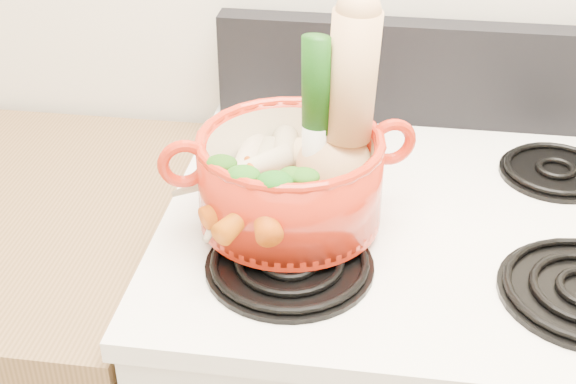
# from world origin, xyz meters

# --- Properties ---
(cooktop) EXTENTS (0.78, 0.67, 0.03)m
(cooktop) POSITION_xyz_m (0.00, 1.40, 0.93)
(cooktop) COLOR white
(cooktop) RESTS_ON stove_body
(control_backsplash) EXTENTS (0.76, 0.05, 0.18)m
(control_backsplash) POSITION_xyz_m (0.00, 1.70, 1.04)
(control_backsplash) COLOR black
(control_backsplash) RESTS_ON cooktop
(burner_front_left) EXTENTS (0.22, 0.22, 0.02)m
(burner_front_left) POSITION_xyz_m (-0.19, 1.24, 0.96)
(burner_front_left) COLOR black
(burner_front_left) RESTS_ON cooktop
(burner_back_left) EXTENTS (0.17, 0.17, 0.02)m
(burner_back_left) POSITION_xyz_m (-0.19, 1.54, 0.96)
(burner_back_left) COLOR black
(burner_back_left) RESTS_ON cooktop
(burner_back_right) EXTENTS (0.17, 0.17, 0.02)m
(burner_back_right) POSITION_xyz_m (0.19, 1.54, 0.96)
(burner_back_right) COLOR black
(burner_back_right) RESTS_ON cooktop
(dutch_oven) EXTENTS (0.33, 0.33, 0.12)m
(dutch_oven) POSITION_xyz_m (-0.20, 1.33, 1.03)
(dutch_oven) COLOR red
(dutch_oven) RESTS_ON burner_front_left
(pot_handle_left) EXTENTS (0.07, 0.04, 0.07)m
(pot_handle_left) POSITION_xyz_m (-0.34, 1.28, 1.07)
(pot_handle_left) COLOR red
(pot_handle_left) RESTS_ON dutch_oven
(pot_handle_right) EXTENTS (0.07, 0.04, 0.07)m
(pot_handle_right) POSITION_xyz_m (-0.07, 1.38, 1.07)
(pot_handle_right) COLOR red
(pot_handle_right) RESTS_ON dutch_oven
(squash) EXTENTS (0.15, 0.15, 0.28)m
(squash) POSITION_xyz_m (-0.12, 1.36, 1.13)
(squash) COLOR tan
(squash) RESTS_ON dutch_oven
(leek) EXTENTS (0.05, 0.05, 0.25)m
(leek) POSITION_xyz_m (-0.17, 1.35, 1.12)
(leek) COLOR white
(leek) RESTS_ON dutch_oven
(ginger) EXTENTS (0.10, 0.08, 0.05)m
(ginger) POSITION_xyz_m (-0.19, 1.42, 1.02)
(ginger) COLOR #D9B986
(ginger) RESTS_ON dutch_oven
(parsnip_0) EXTENTS (0.08, 0.25, 0.07)m
(parsnip_0) POSITION_xyz_m (-0.28, 1.34, 1.02)
(parsnip_0) COLOR beige
(parsnip_0) RESTS_ON dutch_oven
(parsnip_1) EXTENTS (0.06, 0.18, 0.05)m
(parsnip_1) POSITION_xyz_m (-0.26, 1.34, 1.02)
(parsnip_1) COLOR beige
(parsnip_1) RESTS_ON dutch_oven
(parsnip_2) EXTENTS (0.06, 0.20, 0.06)m
(parsnip_2) POSITION_xyz_m (-0.22, 1.36, 1.03)
(parsnip_2) COLOR beige
(parsnip_2) RESTS_ON dutch_oven
(parsnip_3) EXTENTS (0.17, 0.12, 0.05)m
(parsnip_3) POSITION_xyz_m (-0.28, 1.33, 1.04)
(parsnip_3) COLOR beige
(parsnip_3) RESTS_ON dutch_oven
(carrot_0) EXTENTS (0.06, 0.14, 0.04)m
(carrot_0) POSITION_xyz_m (-0.20, 1.31, 1.01)
(carrot_0) COLOR #BE4F09
(carrot_0) RESTS_ON dutch_oven
(carrot_1) EXTENTS (0.13, 0.13, 0.04)m
(carrot_1) POSITION_xyz_m (-0.25, 1.29, 1.02)
(carrot_1) COLOR orange
(carrot_1) RESTS_ON dutch_oven
(carrot_2) EXTENTS (0.10, 0.16, 0.05)m
(carrot_2) POSITION_xyz_m (-0.21, 1.32, 1.02)
(carrot_2) COLOR #C8540A
(carrot_2) RESTS_ON dutch_oven
(carrot_3) EXTENTS (0.09, 0.15, 0.04)m
(carrot_3) POSITION_xyz_m (-0.24, 1.26, 1.03)
(carrot_3) COLOR #D25E0A
(carrot_3) RESTS_ON dutch_oven
(carrot_4) EXTENTS (0.09, 0.18, 0.05)m
(carrot_4) POSITION_xyz_m (-0.24, 1.28, 1.04)
(carrot_4) COLOR #D75C0A
(carrot_4) RESTS_ON dutch_oven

